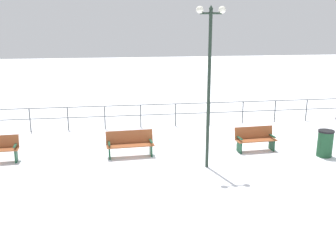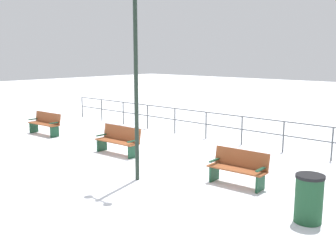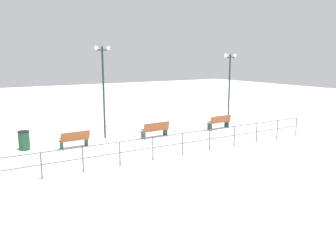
{
  "view_description": "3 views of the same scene",
  "coord_description": "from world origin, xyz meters",
  "px_view_note": "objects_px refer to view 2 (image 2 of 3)",
  "views": [
    {
      "loc": [
        13.11,
        -3.01,
        4.67
      ],
      "look_at": [
        -1.59,
        -0.72,
        0.66
      ],
      "focal_mm": 41.53,
      "sensor_mm": 36.0,
      "label": 1
    },
    {
      "loc": [
        8.2,
        7.38,
        3.24
      ],
      "look_at": [
        -1.24,
        -1.15,
        0.92
      ],
      "focal_mm": 42.17,
      "sensor_mm": 36.0,
      "label": 2
    },
    {
      "loc": [
        -17.43,
        7.6,
        4.58
      ],
      "look_at": [
        -2.66,
        -1.6,
        1.18
      ],
      "focal_mm": 38.33,
      "sensor_mm": 36.0,
      "label": 3
    }
  ],
  "objects_px": {
    "bench_nearest": "(45,123)",
    "trash_bin": "(309,199)",
    "lamppost_middle": "(136,50)",
    "bench_third": "(238,167)",
    "bench_second": "(119,140)"
  },
  "relations": [
    {
      "from": "lamppost_middle",
      "to": "trash_bin",
      "type": "height_order",
      "value": "lamppost_middle"
    },
    {
      "from": "bench_nearest",
      "to": "bench_second",
      "type": "height_order",
      "value": "bench_second"
    },
    {
      "from": "bench_nearest",
      "to": "lamppost_middle",
      "type": "relative_size",
      "value": 0.33
    },
    {
      "from": "bench_nearest",
      "to": "bench_third",
      "type": "xyz_separation_m",
      "value": [
        0.17,
        9.28,
        -0.03
      ]
    },
    {
      "from": "bench_second",
      "to": "bench_third",
      "type": "distance_m",
      "value": 4.64
    },
    {
      "from": "bench_second",
      "to": "bench_third",
      "type": "height_order",
      "value": "bench_second"
    },
    {
      "from": "bench_second",
      "to": "bench_third",
      "type": "bearing_deg",
      "value": 86.34
    },
    {
      "from": "trash_bin",
      "to": "bench_second",
      "type": "bearing_deg",
      "value": -98.99
    },
    {
      "from": "bench_nearest",
      "to": "trash_bin",
      "type": "height_order",
      "value": "trash_bin"
    },
    {
      "from": "bench_second",
      "to": "trash_bin",
      "type": "distance_m",
      "value": 6.95
    },
    {
      "from": "lamppost_middle",
      "to": "trash_bin",
      "type": "relative_size",
      "value": 5.36
    },
    {
      "from": "bench_third",
      "to": "trash_bin",
      "type": "xyz_separation_m",
      "value": [
        0.99,
        2.22,
        0.03
      ]
    },
    {
      "from": "bench_third",
      "to": "lamppost_middle",
      "type": "distance_m",
      "value": 3.88
    },
    {
      "from": "bench_nearest",
      "to": "trash_bin",
      "type": "distance_m",
      "value": 11.56
    },
    {
      "from": "bench_second",
      "to": "trash_bin",
      "type": "bearing_deg",
      "value": 78.47
    }
  ]
}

